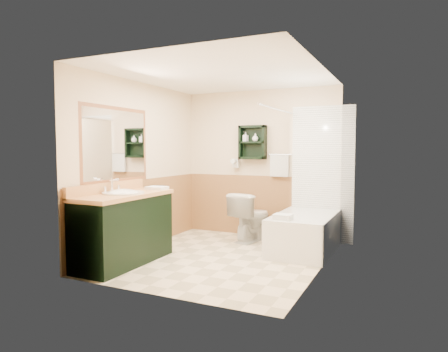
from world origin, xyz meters
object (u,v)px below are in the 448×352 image
soap_bottle_a (246,139)px  soap_bottle_b (255,138)px  bathtub (306,232)px  vanity (124,229)px  hair_dryer (236,163)px  vanity_book (150,179)px  wall_shelf (252,142)px  toilet (251,217)px

soap_bottle_a → soap_bottle_b: 0.17m
bathtub → soap_bottle_b: 1.75m
vanity → soap_bottle_a: 2.57m
soap_bottle_a → soap_bottle_b: soap_bottle_b is taller
bathtub → soap_bottle_a: bearing=154.5°
hair_dryer → vanity: (-0.59, -2.19, -0.76)m
vanity_book → soap_bottle_b: (1.11, 1.35, 0.61)m
wall_shelf → vanity: bearing=-112.5°
wall_shelf → vanity_book: bearing=-128.0°
vanity → toilet: 2.09m
bathtub → soap_bottle_a: (-1.14, 0.55, 1.34)m
hair_dryer → toilet: hair_dryer is taller
wall_shelf → toilet: size_ratio=0.72×
vanity → soap_bottle_b: (0.95, 2.16, 1.17)m
hair_dryer → vanity: hair_dryer is taller
wall_shelf → vanity_book: size_ratio=2.40×
wall_shelf → hair_dryer: 0.46m
toilet → soap_bottle_a: soap_bottle_a is taller
toilet → vanity_book: vanity_book is taller
vanity_book → vanity: bearing=-84.6°
wall_shelf → soap_bottle_a: size_ratio=3.60×
toilet → soap_bottle_a: size_ratio=5.01×
bathtub → toilet: size_ratio=1.96×
hair_dryer → vanity: bearing=-105.2°
toilet → vanity_book: (-1.17, -1.03, 0.63)m
wall_shelf → soap_bottle_a: wall_shelf is taller
soap_bottle_b → soap_bottle_a: bearing=180.0°
wall_shelf → bathtub: (1.03, -0.55, -1.29)m
soap_bottle_b → bathtub: bearing=-29.2°
wall_shelf → vanity: wall_shelf is taller
soap_bottle_b → wall_shelf: bearing=174.4°
vanity_book → toilet: bearing=35.3°
vanity → bathtub: vanity is taller
wall_shelf → vanity: 2.59m
soap_bottle_a → vanity_book: bearing=-124.8°
hair_dryer → vanity_book: bearing=-118.8°
hair_dryer → soap_bottle_a: (0.18, -0.03, 0.40)m
wall_shelf → hair_dryer: (-0.30, 0.02, -0.35)m
soap_bottle_a → hair_dryer: bearing=170.6°
soap_bottle_a → soap_bottle_b: size_ratio=1.20×
wall_shelf → soap_bottle_b: (0.05, -0.01, 0.06)m
toilet → soap_bottle_b: size_ratio=6.02×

